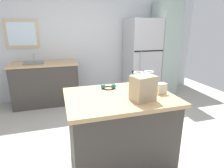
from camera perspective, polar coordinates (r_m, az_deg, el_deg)
The scene contains 10 objects.
ground at distance 2.83m, azimuth 2.31°, elevation -18.15°, with size 6.82×6.82×0.00m, color #ADA89E.
back_wall at distance 4.60m, azimuth -7.50°, elevation 12.55°, with size 5.69×0.13×2.58m.
kitchen_island at distance 2.34m, azimuth 2.18°, elevation -13.49°, with size 1.24×0.94×0.87m.
refrigerator at distance 4.60m, azimuth 9.07°, elevation 7.78°, with size 0.72×0.75×1.84m.
tall_cabinet at distance 4.87m, azimuth 15.78°, elevation 10.21°, with size 0.46×0.68×2.23m.
sink_counter at distance 4.30m, azimuth -19.68°, elevation 0.27°, with size 1.38×0.66×1.11m.
shopping_bag at distance 1.99m, azimuth 9.53°, elevation -1.17°, with size 0.28×0.24×0.32m.
small_box at distance 2.26m, azimuth 14.82°, elevation -1.34°, with size 0.11×0.09×0.13m, color beige.
bottle at distance 2.28m, azimuth 6.32°, elevation 0.66°, with size 0.05×0.05×0.26m.
ear_defenders at distance 2.38m, azimuth -1.14°, elevation -0.92°, with size 0.20×0.18×0.06m.
Camera 1 is at (-0.77, -2.19, 1.62)m, focal length 29.65 mm.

